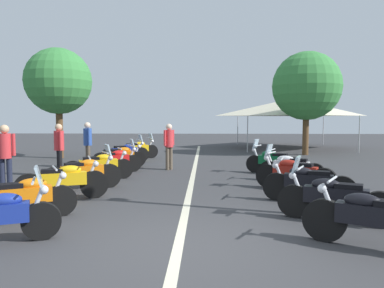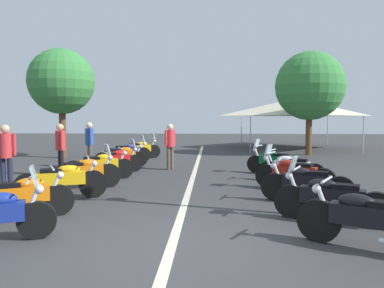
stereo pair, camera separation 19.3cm
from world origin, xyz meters
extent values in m
plane|color=#38383A|center=(0.00, 0.00, 0.00)|extent=(80.00, 80.00, 0.00)
cube|color=beige|center=(6.62, 0.00, 0.00)|extent=(26.59, 0.16, 0.01)
cylinder|color=black|center=(0.26, 2.22, 0.31)|extent=(0.37, 0.62, 0.61)
ellipsoid|color=navy|center=(0.05, 2.71, 0.69)|extent=(0.44, 0.58, 0.22)
cylinder|color=silver|center=(0.23, 2.27, 0.61)|extent=(0.18, 0.29, 0.58)
cylinder|color=silver|center=(0.22, 2.31, 0.97)|extent=(0.59, 0.28, 0.04)
sphere|color=silver|center=(0.27, 2.17, 0.81)|extent=(0.14, 0.14, 0.14)
cube|color=silver|center=(0.25, 2.24, 1.04)|extent=(0.38, 0.25, 0.32)
cylinder|color=black|center=(1.67, 2.47, 0.31)|extent=(0.42, 0.61, 0.62)
cube|color=orange|center=(1.34, 3.08, 0.49)|extent=(0.76, 1.06, 0.30)
ellipsoid|color=orange|center=(1.42, 2.92, 0.69)|extent=(0.48, 0.58, 0.22)
cube|color=black|center=(1.23, 3.27, 0.67)|extent=(0.46, 0.55, 0.12)
cylinder|color=silver|center=(1.64, 2.52, 0.61)|extent=(0.20, 0.29, 0.58)
cylinder|color=silver|center=(1.63, 2.56, 0.97)|extent=(0.56, 0.34, 0.04)
sphere|color=silver|center=(1.70, 2.43, 0.81)|extent=(0.14, 0.14, 0.14)
cylinder|color=black|center=(3.31, 2.30, 0.34)|extent=(0.38, 0.68, 0.67)
cylinder|color=black|center=(2.78, 3.66, 0.34)|extent=(0.38, 0.68, 0.67)
cube|color=#EAB214|center=(3.04, 2.98, 0.52)|extent=(0.67, 1.14, 0.30)
ellipsoid|color=#EAB214|center=(3.11, 2.82, 0.72)|extent=(0.43, 0.58, 0.22)
cube|color=black|center=(2.96, 3.19, 0.70)|extent=(0.42, 0.54, 0.12)
cylinder|color=silver|center=(3.29, 2.36, 0.64)|extent=(0.17, 0.30, 0.58)
cylinder|color=silver|center=(3.27, 2.40, 1.00)|extent=(0.59, 0.26, 0.04)
sphere|color=silver|center=(3.33, 2.26, 0.84)|extent=(0.14, 0.14, 0.14)
cylinder|color=silver|center=(3.05, 3.46, 0.24)|extent=(0.28, 0.54, 0.08)
cylinder|color=black|center=(4.66, 2.29, 0.34)|extent=(0.46, 0.65, 0.67)
cylinder|color=black|center=(3.91, 3.55, 0.34)|extent=(0.46, 0.65, 0.67)
cube|color=orange|center=(4.29, 2.92, 0.52)|extent=(0.81, 1.10, 0.30)
ellipsoid|color=orange|center=(4.38, 2.77, 0.72)|extent=(0.49, 0.58, 0.22)
cube|color=black|center=(4.17, 3.11, 0.70)|extent=(0.47, 0.55, 0.12)
cylinder|color=silver|center=(4.63, 2.35, 0.64)|extent=(0.21, 0.28, 0.58)
cylinder|color=silver|center=(4.61, 2.38, 1.00)|extent=(0.55, 0.35, 0.04)
sphere|color=silver|center=(4.69, 2.25, 0.84)|extent=(0.14, 0.14, 0.14)
cylinder|color=silver|center=(4.22, 3.39, 0.24)|extent=(0.35, 0.51, 0.08)
cube|color=silver|center=(4.65, 2.31, 1.07)|extent=(0.37, 0.29, 0.32)
cylinder|color=black|center=(6.19, 2.24, 0.32)|extent=(0.39, 0.64, 0.64)
cylinder|color=black|center=(5.56, 3.65, 0.32)|extent=(0.39, 0.64, 0.64)
cube|color=#EAB214|center=(5.88, 2.95, 0.50)|extent=(0.74, 1.19, 0.30)
ellipsoid|color=#EAB214|center=(5.95, 2.78, 0.70)|extent=(0.45, 0.58, 0.22)
cube|color=black|center=(5.79, 3.15, 0.68)|extent=(0.43, 0.54, 0.12)
cylinder|color=silver|center=(6.17, 2.30, 0.62)|extent=(0.18, 0.29, 0.58)
cylinder|color=silver|center=(6.15, 2.33, 0.98)|extent=(0.58, 0.29, 0.04)
sphere|color=silver|center=(6.21, 2.20, 0.82)|extent=(0.14, 0.14, 0.14)
cylinder|color=silver|center=(5.85, 3.45, 0.22)|extent=(0.30, 0.53, 0.08)
cylinder|color=black|center=(7.70, 2.22, 0.31)|extent=(0.40, 0.62, 0.62)
cylinder|color=black|center=(7.10, 3.46, 0.31)|extent=(0.40, 0.62, 0.62)
cube|color=red|center=(7.40, 2.84, 0.49)|extent=(0.71, 1.06, 0.30)
ellipsoid|color=red|center=(7.48, 2.68, 0.69)|extent=(0.46, 0.58, 0.22)
cube|color=black|center=(7.31, 3.04, 0.67)|extent=(0.44, 0.55, 0.12)
cylinder|color=silver|center=(7.67, 2.27, 0.61)|extent=(0.19, 0.29, 0.58)
cylinder|color=silver|center=(7.66, 2.31, 0.97)|extent=(0.58, 0.31, 0.04)
sphere|color=silver|center=(7.72, 2.17, 0.81)|extent=(0.14, 0.14, 0.14)
cylinder|color=silver|center=(7.38, 3.29, 0.22)|extent=(0.31, 0.53, 0.08)
cube|color=silver|center=(7.69, 2.24, 1.04)|extent=(0.38, 0.27, 0.32)
cylinder|color=black|center=(9.10, 2.29, 0.31)|extent=(0.37, 0.62, 0.62)
cylinder|color=black|center=(8.52, 3.65, 0.31)|extent=(0.37, 0.62, 0.62)
cube|color=orange|center=(8.81, 2.97, 0.49)|extent=(0.70, 1.14, 0.30)
ellipsoid|color=orange|center=(8.88, 2.81, 0.69)|extent=(0.44, 0.58, 0.22)
cube|color=black|center=(8.73, 3.17, 0.67)|extent=(0.43, 0.54, 0.12)
cylinder|color=silver|center=(9.08, 2.35, 0.61)|extent=(0.18, 0.29, 0.58)
cylinder|color=silver|center=(9.06, 2.38, 0.97)|extent=(0.59, 0.28, 0.04)
sphere|color=silver|center=(9.12, 2.25, 0.81)|extent=(0.14, 0.14, 0.14)
cylinder|color=silver|center=(8.80, 3.45, 0.22)|extent=(0.29, 0.54, 0.08)
cylinder|color=black|center=(10.57, 2.42, 0.33)|extent=(0.43, 0.66, 0.67)
cylinder|color=black|center=(9.90, 3.71, 0.33)|extent=(0.43, 0.66, 0.67)
cube|color=navy|center=(10.24, 3.07, 0.51)|extent=(0.75, 1.11, 0.30)
ellipsoid|color=navy|center=(10.32, 2.91, 0.71)|extent=(0.47, 0.58, 0.22)
cube|color=black|center=(10.13, 3.26, 0.69)|extent=(0.45, 0.55, 0.12)
cylinder|color=silver|center=(10.54, 2.48, 0.63)|extent=(0.19, 0.29, 0.58)
cylinder|color=silver|center=(10.52, 2.51, 0.99)|extent=(0.57, 0.32, 0.04)
sphere|color=silver|center=(10.59, 2.38, 0.83)|extent=(0.14, 0.14, 0.14)
cylinder|color=silver|center=(10.20, 3.54, 0.23)|extent=(0.32, 0.53, 0.08)
cube|color=silver|center=(10.56, 2.44, 1.06)|extent=(0.38, 0.27, 0.32)
cylinder|color=black|center=(12.25, 2.22, 0.33)|extent=(0.44, 0.63, 0.65)
cylinder|color=black|center=(11.50, 3.54, 0.33)|extent=(0.44, 0.63, 0.65)
cube|color=#EAB214|center=(11.87, 2.88, 0.51)|extent=(0.81, 1.14, 0.30)
ellipsoid|color=#EAB214|center=(11.96, 2.72, 0.71)|extent=(0.48, 0.58, 0.22)
cube|color=black|center=(11.77, 3.07, 0.69)|extent=(0.46, 0.55, 0.12)
cylinder|color=silver|center=(12.22, 2.27, 0.63)|extent=(0.20, 0.29, 0.58)
cylinder|color=silver|center=(12.20, 2.30, 0.99)|extent=(0.56, 0.34, 0.04)
sphere|color=silver|center=(12.27, 2.17, 0.83)|extent=(0.14, 0.14, 0.14)
cylinder|color=silver|center=(11.81, 3.36, 0.23)|extent=(0.34, 0.52, 0.08)
cube|color=silver|center=(12.24, 2.23, 1.06)|extent=(0.37, 0.28, 0.32)
cylinder|color=black|center=(0.34, -2.30, 0.34)|extent=(0.46, 0.66, 0.68)
cube|color=black|center=(-0.01, -2.92, 0.52)|extent=(0.79, 1.08, 0.30)
ellipsoid|color=black|center=(0.08, -2.77, 0.72)|extent=(0.49, 0.58, 0.22)
cylinder|color=silver|center=(0.31, -2.36, 0.64)|extent=(0.21, 0.29, 0.58)
cylinder|color=silver|center=(0.29, -2.39, 1.00)|extent=(0.56, 0.35, 0.04)
sphere|color=silver|center=(0.37, -2.26, 0.84)|extent=(0.14, 0.14, 0.14)
cylinder|color=black|center=(1.73, -2.17, 0.33)|extent=(0.40, 0.65, 0.65)
cylinder|color=black|center=(1.11, -3.54, 0.33)|extent=(0.40, 0.65, 0.65)
cube|color=black|center=(1.42, -2.86, 0.51)|extent=(0.73, 1.16, 0.30)
ellipsoid|color=black|center=(1.50, -2.69, 0.71)|extent=(0.45, 0.58, 0.22)
cube|color=black|center=(1.33, -3.06, 0.69)|extent=(0.43, 0.54, 0.12)
cylinder|color=silver|center=(1.71, -2.23, 0.63)|extent=(0.18, 0.29, 0.58)
cylinder|color=silver|center=(1.69, -2.26, 0.99)|extent=(0.58, 0.29, 0.04)
sphere|color=silver|center=(1.75, -2.13, 0.83)|extent=(0.14, 0.14, 0.14)
cylinder|color=silver|center=(1.07, -3.19, 0.23)|extent=(0.30, 0.53, 0.08)
cube|color=silver|center=(1.72, -2.19, 1.06)|extent=(0.38, 0.26, 0.32)
cylinder|color=black|center=(3.22, -2.12, 0.33)|extent=(0.34, 0.67, 0.66)
cylinder|color=black|center=(2.78, -3.48, 0.33)|extent=(0.34, 0.67, 0.66)
cube|color=black|center=(3.00, -2.80, 0.51)|extent=(0.60, 1.12, 0.30)
ellipsoid|color=black|center=(3.06, -2.63, 0.71)|extent=(0.41, 0.57, 0.22)
cube|color=black|center=(2.94, -3.01, 0.69)|extent=(0.39, 0.54, 0.12)
cylinder|color=silver|center=(3.21, -2.18, 0.63)|extent=(0.16, 0.30, 0.58)
cylinder|color=silver|center=(3.19, -2.21, 0.99)|extent=(0.60, 0.23, 0.04)
sphere|color=silver|center=(3.24, -2.07, 0.83)|extent=(0.14, 0.14, 0.14)
cylinder|color=silver|center=(2.70, -3.16, 0.23)|extent=(0.24, 0.55, 0.08)
cylinder|color=black|center=(4.83, -2.18, 0.33)|extent=(0.45, 0.65, 0.66)
cylinder|color=black|center=(4.07, -3.51, 0.33)|extent=(0.45, 0.65, 0.66)
cube|color=maroon|center=(4.45, -2.84, 0.51)|extent=(0.82, 1.15, 0.30)
ellipsoid|color=maroon|center=(4.54, -2.69, 0.71)|extent=(0.48, 0.58, 0.22)
cube|color=black|center=(4.34, -3.03, 0.69)|extent=(0.46, 0.55, 0.12)
cylinder|color=silver|center=(4.80, -2.23, 0.63)|extent=(0.20, 0.29, 0.58)
cylinder|color=silver|center=(4.78, -2.26, 0.99)|extent=(0.56, 0.34, 0.04)
sphere|color=silver|center=(4.86, -2.13, 0.83)|extent=(0.14, 0.14, 0.14)
cylinder|color=silver|center=(4.07, -3.15, 0.23)|extent=(0.34, 0.52, 0.08)
cube|color=silver|center=(4.82, -2.19, 1.06)|extent=(0.37, 0.28, 0.32)
cylinder|color=black|center=(6.09, -2.43, 0.30)|extent=(0.39, 0.61, 0.61)
cylinder|color=black|center=(5.49, -3.69, 0.30)|extent=(0.39, 0.61, 0.61)
cube|color=white|center=(5.79, -3.06, 0.48)|extent=(0.71, 1.08, 0.30)
ellipsoid|color=white|center=(5.87, -2.90, 0.68)|extent=(0.46, 0.58, 0.22)
cube|color=black|center=(5.70, -3.26, 0.66)|extent=(0.44, 0.55, 0.12)
cylinder|color=silver|center=(6.07, -2.48, 0.60)|extent=(0.19, 0.29, 0.58)
cylinder|color=silver|center=(6.05, -2.52, 0.96)|extent=(0.58, 0.30, 0.04)
sphere|color=silver|center=(6.11, -2.38, 0.80)|extent=(0.14, 0.14, 0.14)
cylinder|color=silver|center=(5.45, -3.36, 0.21)|extent=(0.31, 0.53, 0.08)
cylinder|color=black|center=(7.63, -2.20, 0.31)|extent=(0.42, 0.62, 0.63)
cylinder|color=black|center=(6.97, -3.42, 0.31)|extent=(0.42, 0.62, 0.63)
cube|color=#0C592D|center=(7.30, -2.81, 0.49)|extent=(0.75, 1.06, 0.30)
ellipsoid|color=#0C592D|center=(7.39, -2.65, 0.69)|extent=(0.48, 0.58, 0.22)
cube|color=black|center=(7.20, -3.00, 0.67)|extent=(0.46, 0.55, 0.12)
cylinder|color=silver|center=(7.60, -2.25, 0.61)|extent=(0.20, 0.29, 0.58)
cylinder|color=silver|center=(7.59, -2.29, 0.97)|extent=(0.56, 0.33, 0.04)
sphere|color=silver|center=(7.66, -2.16, 0.81)|extent=(0.14, 0.14, 0.14)
cylinder|color=silver|center=(6.95, -3.09, 0.22)|extent=(0.33, 0.52, 0.08)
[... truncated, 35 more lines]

